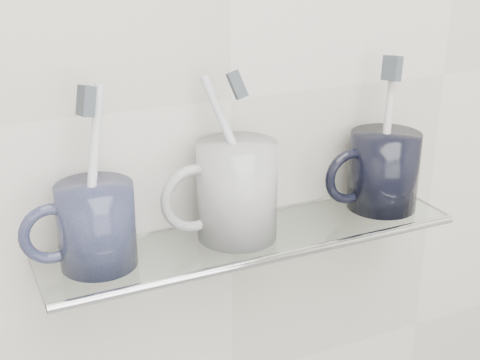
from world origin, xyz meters
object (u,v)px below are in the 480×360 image
mug_left (97,225)px  mug_center (237,191)px  shelf_glass (253,238)px  mug_right (384,171)px

mug_left → mug_center: bearing=2.0°
shelf_glass → mug_right: size_ratio=5.02×
mug_center → mug_left: bearing=-178.1°
mug_center → mug_right: size_ratio=1.15×
shelf_glass → mug_center: size_ratio=4.37×
shelf_glass → mug_center: 0.06m
mug_left → shelf_glass: bearing=0.4°
shelf_glass → mug_left: size_ratio=5.44×
mug_left → mug_right: bearing=2.0°
mug_left → mug_right: size_ratio=0.92×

